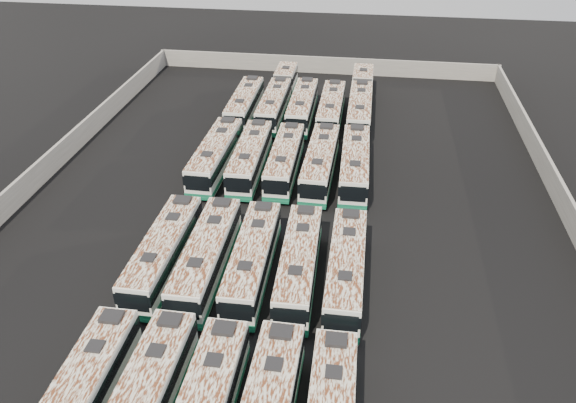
# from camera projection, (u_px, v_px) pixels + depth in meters

# --- Properties ---
(ground) EXTENTS (140.00, 140.00, 0.00)m
(ground) POSITION_uv_depth(u_px,v_px,m) (284.00, 222.00, 45.00)
(ground) COLOR black
(ground) RESTS_ON ground
(perimeter_wall) EXTENTS (45.20, 73.20, 2.20)m
(perimeter_wall) POSITION_uv_depth(u_px,v_px,m) (284.00, 210.00, 44.42)
(perimeter_wall) COLOR slate
(perimeter_wall) RESTS_ON ground
(bus_front_far_left) EXTENTS (2.38, 11.08, 3.12)m
(bus_front_far_left) POSITION_uv_depth(u_px,v_px,m) (79.00, 400.00, 28.37)
(bus_front_far_left) COLOR white
(bus_front_far_left) RESTS_ON ground
(bus_midfront_far_left) EXTENTS (2.44, 11.15, 3.14)m
(bus_midfront_far_left) POSITION_uv_depth(u_px,v_px,m) (164.00, 252.00, 38.94)
(bus_midfront_far_left) COLOR white
(bus_midfront_far_left) RESTS_ON ground
(bus_midfront_left) EXTENTS (2.49, 11.39, 3.20)m
(bus_midfront_left) POSITION_uv_depth(u_px,v_px,m) (207.00, 256.00, 38.46)
(bus_midfront_left) COLOR white
(bus_midfront_left) RESTS_ON ground
(bus_midfront_center) EXTENTS (2.49, 11.08, 3.11)m
(bus_midfront_center) POSITION_uv_depth(u_px,v_px,m) (252.00, 259.00, 38.24)
(bus_midfront_center) COLOR white
(bus_midfront_center) RESTS_ON ground
(bus_midfront_right) EXTENTS (2.59, 11.03, 3.09)m
(bus_midfront_right) POSITION_uv_depth(u_px,v_px,m) (299.00, 264.00, 37.86)
(bus_midfront_right) COLOR white
(bus_midfront_right) RESTS_ON ground
(bus_midfront_far_right) EXTENTS (2.35, 11.05, 3.11)m
(bus_midfront_far_right) POSITION_uv_depth(u_px,v_px,m) (346.00, 269.00, 37.39)
(bus_midfront_far_right) COLOR white
(bus_midfront_far_right) RESTS_ON ground
(bus_midback_far_left) EXTENTS (2.60, 11.48, 3.22)m
(bus_midback_far_left) POSITION_uv_depth(u_px,v_px,m) (216.00, 155.00, 51.31)
(bus_midback_far_left) COLOR white
(bus_midback_far_left) RESTS_ON ground
(bus_midback_left) EXTENTS (2.56, 11.21, 3.15)m
(bus_midback_left) POSITION_uv_depth(u_px,v_px,m) (250.00, 158.00, 51.04)
(bus_midback_left) COLOR white
(bus_midback_left) RESTS_ON ground
(bus_midback_center) EXTENTS (2.39, 10.94, 3.08)m
(bus_midback_center) POSITION_uv_depth(u_px,v_px,m) (285.00, 160.00, 50.70)
(bus_midback_center) COLOR white
(bus_midback_center) RESTS_ON ground
(bus_midback_right) EXTENTS (2.64, 11.41, 3.20)m
(bus_midback_right) POSITION_uv_depth(u_px,v_px,m) (320.00, 163.00, 50.13)
(bus_midback_right) COLOR white
(bus_midback_right) RESTS_ON ground
(bus_midback_far_right) EXTENTS (2.59, 11.41, 3.20)m
(bus_midback_far_right) POSITION_uv_depth(u_px,v_px,m) (355.00, 164.00, 49.86)
(bus_midback_far_right) COLOR white
(bus_midback_far_right) RESTS_ON ground
(bus_back_far_left) EXTENTS (2.45, 11.13, 3.13)m
(bus_back_far_left) POSITION_uv_depth(u_px,v_px,m) (245.00, 104.00, 61.90)
(bus_back_far_left) COLOR white
(bus_back_far_left) RESTS_ON ground
(bus_back_left) EXTENTS (2.33, 17.04, 3.09)m
(bus_back_left) POSITION_uv_depth(u_px,v_px,m) (278.00, 96.00, 64.13)
(bus_back_left) COLOR white
(bus_back_left) RESTS_ON ground
(bus_back_center) EXTENTS (2.46, 11.26, 3.17)m
(bus_back_center) POSITION_uv_depth(u_px,v_px,m) (302.00, 107.00, 61.29)
(bus_back_center) COLOR white
(bus_back_center) RESTS_ON ground
(bus_back_right) EXTENTS (2.38, 11.14, 3.14)m
(bus_back_right) POSITION_uv_depth(u_px,v_px,m) (331.00, 109.00, 60.71)
(bus_back_right) COLOR white
(bus_back_right) RESTS_ON ground
(bus_back_far_right) EXTENTS (2.42, 17.70, 3.21)m
(bus_back_far_right) POSITION_uv_depth(u_px,v_px,m) (361.00, 100.00, 62.89)
(bus_back_far_right) COLOR white
(bus_back_far_right) RESTS_ON ground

